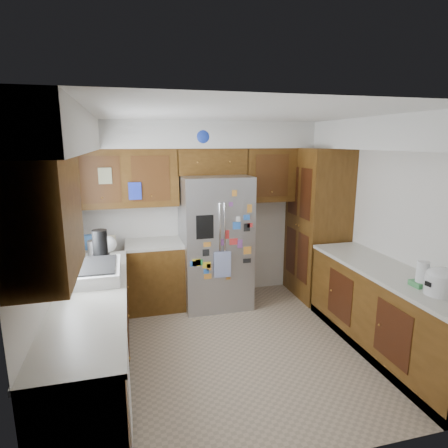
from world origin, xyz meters
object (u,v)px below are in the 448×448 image
(pantry, at_px, (317,224))
(paper_towel, at_px, (422,274))
(fridge, at_px, (215,242))
(rice_cooker, at_px, (442,281))

(pantry, xyz_separation_m, paper_towel, (-0.04, -2.07, -0.03))
(pantry, bearing_deg, fridge, 177.94)
(pantry, xyz_separation_m, rice_cooker, (-0.00, -2.25, -0.03))
(rice_cooker, xyz_separation_m, paper_towel, (-0.04, 0.18, -0.00))
(fridge, bearing_deg, paper_towel, -55.40)
(pantry, relative_size, fridge, 1.19)
(pantry, distance_m, paper_towel, 2.07)
(pantry, height_order, paper_towel, pantry)
(fridge, xyz_separation_m, paper_towel, (1.46, -2.12, 0.14))
(pantry, distance_m, fridge, 1.51)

